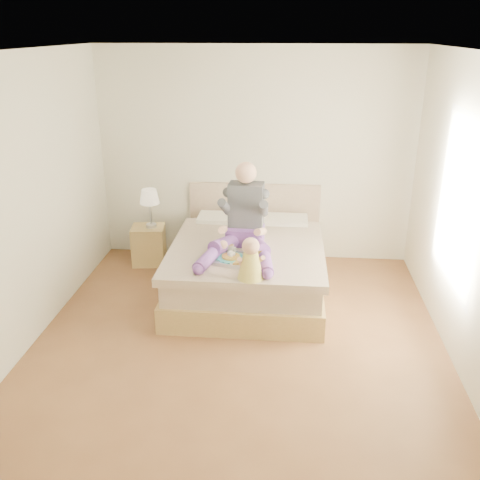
# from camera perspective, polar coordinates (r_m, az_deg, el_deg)

# --- Properties ---
(room) EXTENTS (4.02, 4.22, 2.71)m
(room) POSITION_cam_1_polar(r_m,az_deg,el_deg) (4.80, 0.91, 5.21)
(room) COLOR brown
(room) RESTS_ON ground
(bed) EXTENTS (1.70, 2.18, 1.00)m
(bed) POSITION_cam_1_polar(r_m,az_deg,el_deg) (6.23, 0.88, -2.50)
(bed) COLOR #A4874C
(bed) RESTS_ON ground
(nightstand) EXTENTS (0.45, 0.41, 0.50)m
(nightstand) POSITION_cam_1_polar(r_m,az_deg,el_deg) (7.03, -9.70, -0.53)
(nightstand) COLOR #A4874C
(nightstand) RESTS_ON ground
(lamp) EXTENTS (0.24, 0.24, 0.50)m
(lamp) POSITION_cam_1_polar(r_m,az_deg,el_deg) (6.80, -9.63, 4.36)
(lamp) COLOR silver
(lamp) RESTS_ON nightstand
(adult) EXTENTS (0.81, 1.16, 0.95)m
(adult) POSITION_cam_1_polar(r_m,az_deg,el_deg) (5.80, 0.38, 1.72)
(adult) COLOR #6A3C96
(adult) RESTS_ON bed
(tray) EXTENTS (0.57, 0.49, 0.14)m
(tray) POSITION_cam_1_polar(r_m,az_deg,el_deg) (5.55, -0.02, -1.97)
(tray) COLOR silver
(tray) RESTS_ON bed
(baby) EXTENTS (0.28, 0.38, 0.42)m
(baby) POSITION_cam_1_polar(r_m,az_deg,el_deg) (5.14, 1.13, -2.33)
(baby) COLOR gold
(baby) RESTS_ON bed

